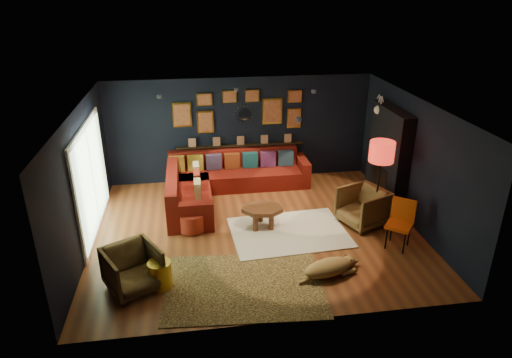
{
  "coord_description": "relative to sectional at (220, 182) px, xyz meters",
  "views": [
    {
      "loc": [
        -1.21,
        -8.05,
        4.71
      ],
      "look_at": [
        0.04,
        0.3,
        1.02
      ],
      "focal_mm": 32.0,
      "sensor_mm": 36.0,
      "label": 1
    }
  ],
  "objects": [
    {
      "name": "floor_lamp",
      "position": [
        3.11,
        -1.86,
        1.21
      ],
      "size": [
        0.5,
        0.5,
        1.81
      ],
      "color": "black",
      "rests_on": "ground"
    },
    {
      "name": "deer_head",
      "position": [
        3.75,
        -0.41,
        1.73
      ],
      "size": [
        0.5,
        0.28,
        0.45
      ],
      "color": "white",
      "rests_on": "fireplace"
    },
    {
      "name": "orange_chair",
      "position": [
        3.24,
        -2.76,
        0.24
      ],
      "size": [
        0.63,
        0.63,
        0.95
      ],
      "rotation": [
        0.0,
        0.0,
        -0.69
      ],
      "color": "black",
      "rests_on": "ground"
    },
    {
      "name": "fireplace",
      "position": [
        3.71,
        -0.91,
        0.7
      ],
      "size": [
        0.31,
        1.6,
        2.2
      ],
      "color": "black",
      "rests_on": "ground"
    },
    {
      "name": "dog",
      "position": [
        1.61,
        -3.52,
        -0.11
      ],
      "size": [
        1.39,
        0.95,
        0.4
      ],
      "primitive_type": null,
      "rotation": [
        0.0,
        0.0,
        0.28
      ],
      "color": "#B68A49",
      "rests_on": "leopard_rug"
    },
    {
      "name": "armchair_right",
      "position": [
        2.84,
        -1.85,
        0.11
      ],
      "size": [
        1.05,
        1.08,
        0.87
      ],
      "primitive_type": "imported",
      "rotation": [
        0.0,
        0.0,
        -1.19
      ],
      "color": "#AB8242",
      "rests_on": "ground"
    },
    {
      "name": "sliding_door",
      "position": [
        -2.6,
        -1.21,
        0.78
      ],
      "size": [
        0.06,
        2.8,
        2.2
      ],
      "color": "white",
      "rests_on": "ground"
    },
    {
      "name": "sunburst_mirror",
      "position": [
        0.71,
        0.91,
        1.38
      ],
      "size": [
        0.47,
        0.16,
        0.47
      ],
      "color": "silver",
      "rests_on": "room_walls"
    },
    {
      "name": "coffee_table",
      "position": [
        0.75,
        -1.7,
        0.06
      ],
      "size": [
        0.95,
        0.77,
        0.44
      ],
      "rotation": [
        0.0,
        0.0,
        -0.13
      ],
      "color": "brown",
      "rests_on": "shag_rug"
    },
    {
      "name": "room_walls",
      "position": [
        0.61,
        -1.81,
        1.27
      ],
      "size": [
        6.5,
        6.5,
        6.5
      ],
      "color": "black",
      "rests_on": "ground"
    },
    {
      "name": "shag_rug",
      "position": [
        1.25,
        -2.01,
        -0.31
      ],
      "size": [
        2.4,
        1.82,
        0.03
      ],
      "primitive_type": "cube",
      "rotation": [
        0.0,
        0.0,
        0.06
      ],
      "color": "white",
      "rests_on": "ground"
    },
    {
      "name": "armchair_left",
      "position": [
        -1.67,
        -3.4,
        0.09
      ],
      "size": [
        1.08,
        1.06,
        0.83
      ],
      "primitive_type": "imported",
      "rotation": [
        0.0,
        0.0,
        0.51
      ],
      "color": "#AB8242",
      "rests_on": "ground"
    },
    {
      "name": "gold_stool",
      "position": [
        -1.24,
        -3.43,
        -0.08
      ],
      "size": [
        0.39,
        0.39,
        0.48
      ],
      "primitive_type": "cylinder",
      "color": "gold",
      "rests_on": "ground"
    },
    {
      "name": "gallery_wall",
      "position": [
        0.6,
        0.91,
        1.48
      ],
      "size": [
        3.15,
        0.04,
        1.02
      ],
      "color": "gold",
      "rests_on": "room_walls"
    },
    {
      "name": "ceiling_spots",
      "position": [
        0.61,
        -1.01,
        2.24
      ],
      "size": [
        3.3,
        2.5,
        0.06
      ],
      "color": "black",
      "rests_on": "room_walls"
    },
    {
      "name": "sectional",
      "position": [
        0.0,
        0.0,
        0.0
      ],
      "size": [
        3.41,
        2.69,
        0.86
      ],
      "color": "maroon",
      "rests_on": "ground"
    },
    {
      "name": "ledge",
      "position": [
        0.61,
        0.87,
        0.6
      ],
      "size": [
        3.2,
        0.12,
        0.04
      ],
      "primitive_type": "cube",
      "color": "black",
      "rests_on": "room_walls"
    },
    {
      "name": "pouf",
      "position": [
        -0.69,
        -1.61,
        -0.11
      ],
      "size": [
        0.56,
        0.56,
        0.36
      ],
      "primitive_type": "cylinder",
      "color": "#A32B1B",
      "rests_on": "shag_rug"
    },
    {
      "name": "floor",
      "position": [
        0.61,
        -1.81,
        -0.32
      ],
      "size": [
        6.5,
        6.5,
        0.0
      ],
      "primitive_type": "plane",
      "color": "brown",
      "rests_on": "ground"
    },
    {
      "name": "leopard_rug",
      "position": [
        0.13,
        -3.61,
        -0.32
      ],
      "size": [
        2.77,
        2.08,
        0.02
      ],
      "primitive_type": "cube",
      "rotation": [
        0.0,
        0.0,
        -0.08
      ],
      "color": "tan",
      "rests_on": "ground"
    }
  ]
}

